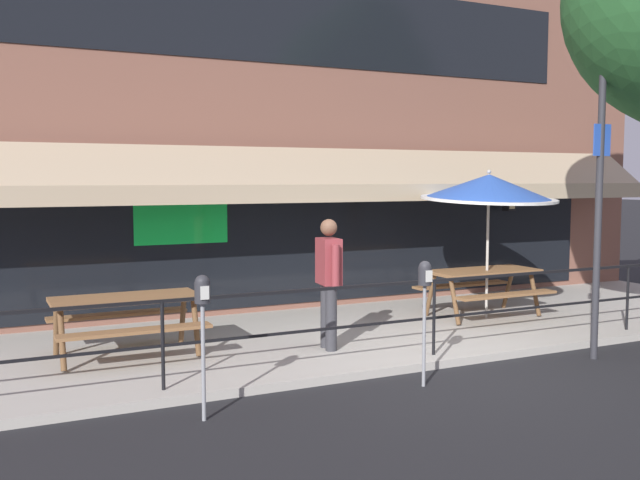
% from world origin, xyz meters
% --- Properties ---
extents(ground_plane, '(120.00, 120.00, 0.00)m').
position_xyz_m(ground_plane, '(0.00, 0.00, 0.00)').
color(ground_plane, black).
extents(patio_deck, '(15.00, 4.00, 0.10)m').
position_xyz_m(patio_deck, '(0.00, 2.00, 0.05)').
color(patio_deck, '#ADA89E').
rests_on(patio_deck, ground).
extents(restaurant_building, '(15.00, 1.60, 7.05)m').
position_xyz_m(restaurant_building, '(0.00, 4.22, 3.50)').
color(restaurant_building, brown).
rests_on(restaurant_building, ground).
extents(patio_railing, '(13.84, 0.04, 0.97)m').
position_xyz_m(patio_railing, '(0.00, 0.30, 0.80)').
color(patio_railing, black).
rests_on(patio_railing, patio_deck).
extents(picnic_table_left, '(1.80, 1.42, 0.76)m').
position_xyz_m(picnic_table_left, '(-3.52, 1.90, 0.71)').
color(picnic_table_left, brown).
rests_on(picnic_table_left, patio_deck).
extents(picnic_table_centre, '(1.80, 1.42, 0.76)m').
position_xyz_m(picnic_table_centre, '(2.17, 2.04, 0.71)').
color(picnic_table_centre, brown).
rests_on(picnic_table_centre, patio_deck).
extents(patio_umbrella_centre, '(2.14, 2.14, 2.38)m').
position_xyz_m(patio_umbrella_centre, '(2.17, 1.95, 2.18)').
color(patio_umbrella_centre, '#B7B2A8').
rests_on(patio_umbrella_centre, patio_deck).
extents(pedestrian_walking, '(0.29, 0.62, 1.71)m').
position_xyz_m(pedestrian_walking, '(-1.06, 1.16, 1.06)').
color(pedestrian_walking, '#333338').
rests_on(pedestrian_walking, patio_deck).
extents(parking_meter_near, '(0.15, 0.16, 1.42)m').
position_xyz_m(parking_meter_near, '(-3.26, -0.54, 1.15)').
color(parking_meter_near, gray).
rests_on(parking_meter_near, ground).
extents(parking_meter_far, '(0.15, 0.16, 1.42)m').
position_xyz_m(parking_meter_far, '(-0.71, -0.52, 1.15)').
color(parking_meter_far, gray).
rests_on(parking_meter_far, ground).
extents(street_sign_pole, '(0.28, 0.09, 3.91)m').
position_xyz_m(street_sign_pole, '(1.99, -0.45, 2.01)').
color(street_sign_pole, '#2D2D33').
rests_on(street_sign_pole, ground).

